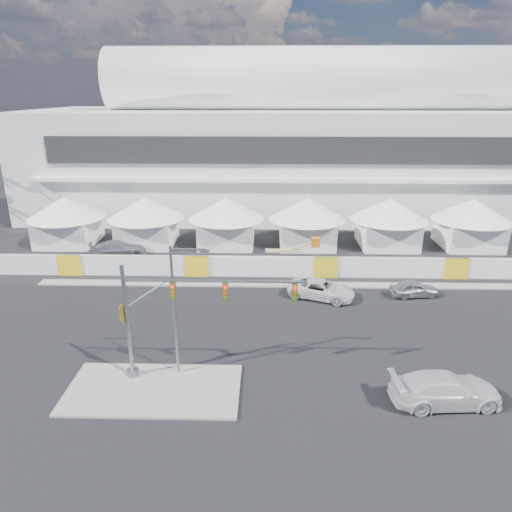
{
  "coord_description": "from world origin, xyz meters",
  "views": [
    {
      "loc": [
        0.49,
        -25.13,
        16.4
      ],
      "look_at": [
        -0.35,
        10.0,
        3.67
      ],
      "focal_mm": 32.0,
      "sensor_mm": 36.0,
      "label": 1
    }
  ],
  "objects_px": {
    "pickup_curb": "(321,289)",
    "boom_lift": "(278,259)",
    "sedan_silver": "(414,289)",
    "lot_car_c": "(118,249)",
    "pickup_near": "(445,389)",
    "traffic_mast": "(167,316)",
    "streetlight_median": "(178,303)"
  },
  "relations": [
    {
      "from": "traffic_mast",
      "to": "lot_car_c",
      "type": "bearing_deg",
      "value": 114.77
    },
    {
      "from": "streetlight_median",
      "to": "traffic_mast",
      "type": "bearing_deg",
      "value": -146.3
    },
    {
      "from": "pickup_curb",
      "to": "traffic_mast",
      "type": "relative_size",
      "value": 0.52
    },
    {
      "from": "streetlight_median",
      "to": "boom_lift",
      "type": "distance_m",
      "value": 19.64
    },
    {
      "from": "boom_lift",
      "to": "streetlight_median",
      "type": "bearing_deg",
      "value": -106.8
    },
    {
      "from": "traffic_mast",
      "to": "pickup_curb",
      "type": "bearing_deg",
      "value": 48.35
    },
    {
      "from": "sedan_silver",
      "to": "traffic_mast",
      "type": "xyz_separation_m",
      "value": [
        -18.25,
        -12.16,
        3.51
      ]
    },
    {
      "from": "pickup_near",
      "to": "lot_car_c",
      "type": "height_order",
      "value": "pickup_near"
    },
    {
      "from": "streetlight_median",
      "to": "boom_lift",
      "type": "bearing_deg",
      "value": 71.03
    },
    {
      "from": "pickup_near",
      "to": "pickup_curb",
      "type": "bearing_deg",
      "value": 16.67
    },
    {
      "from": "sedan_silver",
      "to": "boom_lift",
      "type": "relative_size",
      "value": 0.65
    },
    {
      "from": "traffic_mast",
      "to": "sedan_silver",
      "type": "bearing_deg",
      "value": 33.66
    },
    {
      "from": "pickup_near",
      "to": "traffic_mast",
      "type": "height_order",
      "value": "traffic_mast"
    },
    {
      "from": "pickup_curb",
      "to": "traffic_mast",
      "type": "bearing_deg",
      "value": 158.4
    },
    {
      "from": "traffic_mast",
      "to": "boom_lift",
      "type": "bearing_deg",
      "value": 69.77
    },
    {
      "from": "pickup_curb",
      "to": "streetlight_median",
      "type": "height_order",
      "value": "streetlight_median"
    },
    {
      "from": "traffic_mast",
      "to": "boom_lift",
      "type": "xyz_separation_m",
      "value": [
        6.85,
        18.58,
        -3.34
      ]
    },
    {
      "from": "sedan_silver",
      "to": "pickup_near",
      "type": "distance_m",
      "value": 14.37
    },
    {
      "from": "pickup_curb",
      "to": "traffic_mast",
      "type": "xyz_separation_m",
      "value": [
        -10.36,
        -11.65,
        3.42
      ]
    },
    {
      "from": "lot_car_c",
      "to": "pickup_near",
      "type": "bearing_deg",
      "value": -150.82
    },
    {
      "from": "lot_car_c",
      "to": "boom_lift",
      "type": "bearing_deg",
      "value": -117.91
    },
    {
      "from": "lot_car_c",
      "to": "traffic_mast",
      "type": "relative_size",
      "value": 0.53
    },
    {
      "from": "lot_car_c",
      "to": "sedan_silver",
      "type": "bearing_deg",
      "value": -126.56
    },
    {
      "from": "sedan_silver",
      "to": "traffic_mast",
      "type": "height_order",
      "value": "traffic_mast"
    },
    {
      "from": "pickup_near",
      "to": "streetlight_median",
      "type": "distance_m",
      "value": 15.8
    },
    {
      "from": "traffic_mast",
      "to": "boom_lift",
      "type": "relative_size",
      "value": 1.72
    },
    {
      "from": "streetlight_median",
      "to": "boom_lift",
      "type": "height_order",
      "value": "streetlight_median"
    },
    {
      "from": "pickup_curb",
      "to": "boom_lift",
      "type": "bearing_deg",
      "value": 46.96
    },
    {
      "from": "lot_car_c",
      "to": "traffic_mast",
      "type": "bearing_deg",
      "value": -173.63
    },
    {
      "from": "lot_car_c",
      "to": "boom_lift",
      "type": "distance_m",
      "value": 16.94
    },
    {
      "from": "sedan_silver",
      "to": "lot_car_c",
      "type": "height_order",
      "value": "lot_car_c"
    },
    {
      "from": "boom_lift",
      "to": "lot_car_c",
      "type": "bearing_deg",
      "value": 172.67
    }
  ]
}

